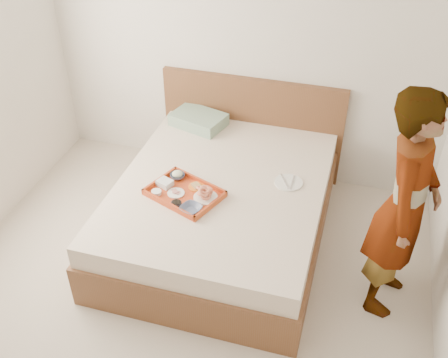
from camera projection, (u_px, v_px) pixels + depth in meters
name	position (u px, v px, depth m)	size (l,w,h in m)	color
ground	(166.00, 327.00, 3.62)	(3.50, 4.00, 0.01)	beige
wall_back	(244.00, 37.00, 4.38)	(3.50, 0.01, 2.60)	silver
bed	(221.00, 209.00, 4.21)	(1.65, 2.00, 0.53)	brown
headboard	(252.00, 126.00, 4.83)	(1.65, 0.06, 0.95)	brown
pillow	(199.00, 120.00, 4.71)	(0.45, 0.31, 0.11)	gray
tray	(185.00, 193.00, 3.91)	(0.52, 0.38, 0.05)	#BF511C
prawn_plate	(206.00, 197.00, 3.88)	(0.18, 0.18, 0.01)	white
navy_bowl_big	(191.00, 209.00, 3.75)	(0.15, 0.15, 0.04)	#162042
sauce_dish	(176.00, 204.00, 3.80)	(0.08, 0.08, 0.03)	black
meat_plate	(176.00, 193.00, 3.92)	(0.13, 0.13, 0.01)	white
bread_plate	(197.00, 187.00, 3.98)	(0.13, 0.13, 0.01)	orange
salad_bowl	(178.00, 176.00, 4.07)	(0.11, 0.11, 0.04)	#162042
plastic_tub	(165.00, 183.00, 3.99)	(0.11, 0.09, 0.05)	silver
cheese_round	(156.00, 192.00, 3.91)	(0.08, 0.08, 0.03)	white
dinner_plate	(289.00, 183.00, 4.04)	(0.22, 0.22, 0.01)	white
person	(405.00, 207.00, 3.36)	(0.60, 0.40, 1.66)	#F0E3D0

